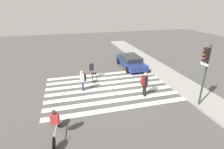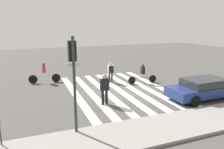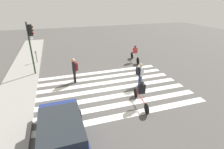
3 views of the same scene
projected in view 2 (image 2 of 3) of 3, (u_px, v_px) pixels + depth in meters
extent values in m
plane|color=#4C4947|center=(119.00, 90.00, 15.82)|extent=(60.00, 60.00, 0.00)
cube|color=gray|center=(172.00, 126.00, 10.14)|extent=(36.00, 2.50, 0.14)
cube|color=silver|center=(156.00, 85.00, 16.93)|extent=(0.51, 10.00, 0.01)
cube|color=silver|center=(144.00, 87.00, 16.56)|extent=(0.51, 10.00, 0.01)
cube|color=silver|center=(132.00, 88.00, 16.19)|extent=(0.51, 10.00, 0.01)
cube|color=silver|center=(119.00, 90.00, 15.82)|extent=(0.51, 10.00, 0.01)
cube|color=silver|center=(105.00, 92.00, 15.45)|extent=(0.51, 10.00, 0.01)
cube|color=silver|center=(91.00, 93.00, 15.08)|extent=(0.51, 10.00, 0.01)
cube|color=silver|center=(76.00, 95.00, 14.71)|extent=(0.51, 10.00, 0.01)
cylinder|color=#283828|center=(75.00, 88.00, 9.05)|extent=(0.12, 0.12, 4.25)
cube|color=black|center=(72.00, 51.00, 8.89)|extent=(0.32, 0.26, 0.84)
cube|color=silver|center=(73.00, 65.00, 9.03)|extent=(0.60, 0.02, 0.16)
sphere|color=#590F0F|center=(71.00, 45.00, 8.98)|extent=(0.15, 0.15, 0.15)
sphere|color=#59470F|center=(71.00, 50.00, 9.04)|extent=(0.15, 0.15, 0.15)
sphere|color=red|center=(72.00, 56.00, 9.09)|extent=(0.15, 0.15, 0.15)
cylinder|color=#283828|center=(1.00, 136.00, 8.37)|extent=(0.06, 0.06, 1.00)
cylinder|color=black|center=(106.00, 97.00, 12.97)|extent=(0.17, 0.17, 0.89)
cylinder|color=black|center=(103.00, 98.00, 12.89)|extent=(0.17, 0.17, 0.89)
cube|color=black|center=(105.00, 84.00, 12.75)|extent=(0.53, 0.26, 0.70)
sphere|color=tan|center=(104.00, 76.00, 12.63)|extent=(0.28, 0.28, 0.28)
cube|color=maroon|center=(103.00, 84.00, 12.93)|extent=(0.40, 0.20, 0.59)
cylinder|color=navy|center=(112.00, 78.00, 17.68)|extent=(0.15, 0.15, 0.81)
cylinder|color=navy|center=(109.00, 78.00, 17.60)|extent=(0.15, 0.15, 0.81)
cube|color=silver|center=(111.00, 69.00, 17.47)|extent=(0.50, 0.27, 0.64)
sphere|color=tan|center=(111.00, 64.00, 17.37)|extent=(0.25, 0.25, 0.25)
cube|color=black|center=(111.00, 70.00, 17.30)|extent=(0.37, 0.21, 0.54)
cylinder|color=black|center=(132.00, 80.00, 17.25)|extent=(0.62, 0.10, 0.62)
cylinder|color=black|center=(153.00, 79.00, 17.71)|extent=(0.62, 0.10, 0.62)
cube|color=maroon|center=(142.00, 78.00, 17.44)|extent=(1.51, 0.19, 0.04)
cylinder|color=maroon|center=(146.00, 75.00, 17.48)|extent=(0.03, 0.03, 0.32)
cylinder|color=maroon|center=(135.00, 76.00, 17.22)|extent=(0.03, 0.03, 0.40)
cube|color=black|center=(143.00, 70.00, 17.30)|extent=(0.28, 0.42, 0.55)
sphere|color=#333338|center=(143.00, 65.00, 17.21)|extent=(0.22, 0.22, 0.22)
cylinder|color=black|center=(33.00, 79.00, 17.40)|extent=(0.70, 0.11, 0.70)
cylinder|color=black|center=(56.00, 78.00, 17.86)|extent=(0.70, 0.11, 0.70)
cube|color=#B2B2B7|center=(45.00, 76.00, 17.58)|extent=(1.52, 0.20, 0.04)
cylinder|color=#B2B2B7|center=(48.00, 74.00, 17.63)|extent=(0.03, 0.03, 0.32)
cylinder|color=#B2B2B7|center=(36.00, 74.00, 17.37)|extent=(0.03, 0.03, 0.40)
cube|color=#B73333|center=(44.00, 69.00, 17.45)|extent=(0.28, 0.42, 0.55)
sphere|color=#333338|center=(44.00, 64.00, 17.36)|extent=(0.22, 0.22, 0.22)
cube|color=navy|center=(204.00, 90.00, 13.96)|extent=(4.80, 1.93, 0.58)
cube|color=#23282D|center=(204.00, 82.00, 13.83)|extent=(2.65, 1.75, 0.47)
cylinder|color=black|center=(195.00, 101.00, 12.64)|extent=(0.64, 0.21, 0.64)
cylinder|color=black|center=(175.00, 92.00, 14.30)|extent=(0.64, 0.21, 0.64)
cylinder|color=black|center=(210.00, 87.00, 15.38)|extent=(0.64, 0.21, 0.64)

